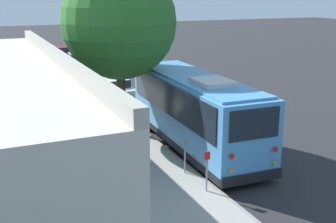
# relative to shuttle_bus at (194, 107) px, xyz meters

# --- Properties ---
(ground_plane) EXTENTS (160.00, 160.00, 0.00)m
(ground_plane) POSITION_rel_shuttle_bus_xyz_m (-0.45, -0.38, -1.79)
(ground_plane) COLOR #28282B
(sidewalk_slab) EXTENTS (80.00, 3.24, 0.15)m
(sidewalk_slab) POSITION_rel_shuttle_bus_xyz_m (-0.45, 3.09, -1.71)
(sidewalk_slab) COLOR #A3A099
(sidewalk_slab) RESTS_ON ground
(curb_strip) EXTENTS (80.00, 0.14, 0.15)m
(curb_strip) POSITION_rel_shuttle_bus_xyz_m (-0.45, 1.40, -1.71)
(curb_strip) COLOR gray
(curb_strip) RESTS_ON ground
(shuttle_bus) EXTENTS (9.71, 2.83, 3.34)m
(shuttle_bus) POSITION_rel_shuttle_bus_xyz_m (0.00, 0.00, 0.00)
(shuttle_bus) COLOR #4C93D1
(shuttle_bus) RESTS_ON ground
(parked_sedan_white) EXTENTS (4.30, 1.94, 1.27)m
(parked_sedan_white) POSITION_rel_shuttle_bus_xyz_m (10.40, 0.45, -1.20)
(parked_sedan_white) COLOR silver
(parked_sedan_white) RESTS_ON ground
(parked_sedan_gray) EXTENTS (4.64, 1.88, 1.29)m
(parked_sedan_gray) POSITION_rel_shuttle_bus_xyz_m (16.84, 0.51, -1.19)
(parked_sedan_gray) COLOR slate
(parked_sedan_gray) RESTS_ON ground
(parked_sedan_silver) EXTENTS (4.46, 1.98, 1.33)m
(parked_sedan_silver) POSITION_rel_shuttle_bus_xyz_m (22.92, 0.14, -1.17)
(parked_sedan_silver) COLOR #A8AAAF
(parked_sedan_silver) RESTS_ON ground
(parked_sedan_maroon) EXTENTS (4.66, 1.76, 1.28)m
(parked_sedan_maroon) POSITION_rel_shuttle_bus_xyz_m (28.86, 0.36, -1.19)
(parked_sedan_maroon) COLOR maroon
(parked_sedan_maroon) RESTS_ON ground
(street_tree) EXTENTS (5.26, 5.26, 8.63)m
(street_tree) POSITION_rel_shuttle_bus_xyz_m (3.10, 2.36, 3.93)
(street_tree) COLOR brown
(street_tree) RESTS_ON sidewalk_slab
(sign_post_near) EXTENTS (0.06, 0.22, 1.41)m
(sign_post_near) POSITION_rel_shuttle_bus_xyz_m (-4.42, 1.81, -0.91)
(sign_post_near) COLOR gray
(sign_post_near) RESTS_ON sidewalk_slab
(sign_post_far) EXTENTS (0.06, 0.06, 1.24)m
(sign_post_far) POSITION_rel_shuttle_bus_xyz_m (-2.78, 1.81, -1.02)
(sign_post_far) COLOR gray
(sign_post_far) RESTS_ON sidewalk_slab
(fire_hydrant) EXTENTS (0.22, 0.22, 0.81)m
(fire_hydrant) POSITION_rel_shuttle_bus_xyz_m (5.89, 2.02, -1.23)
(fire_hydrant) COLOR #99999E
(fire_hydrant) RESTS_ON sidewalk_slab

